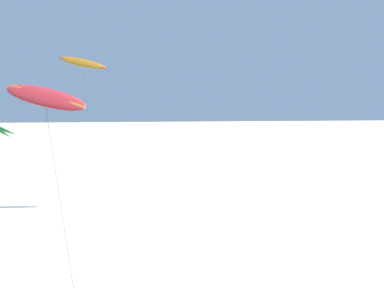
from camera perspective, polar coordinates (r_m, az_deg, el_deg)
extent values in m
cone|color=#287533|center=(41.50, -23.94, 1.71)|extent=(2.35, 0.65, 1.34)
cone|color=#287533|center=(42.50, -24.25, 1.52)|extent=(1.67, 2.17, 1.71)
ellipsoid|color=orange|center=(49.15, -14.48, 10.49)|extent=(5.56, 2.13, 2.18)
ellipsoid|color=red|center=(49.16, -14.48, 10.52)|extent=(5.40, 1.48, 1.60)
cylinder|color=#4C4C51|center=(46.93, -13.76, 2.16)|extent=(1.51, 4.42, 13.82)
ellipsoid|color=red|center=(20.46, -19.28, 5.99)|extent=(5.10, 4.46, 1.79)
ellipsoid|color=orange|center=(20.46, -19.28, 6.09)|extent=(4.48, 3.72, 1.39)
cylinder|color=#4C4C51|center=(18.30, -16.80, -10.95)|extent=(2.60, 5.64, 10.47)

